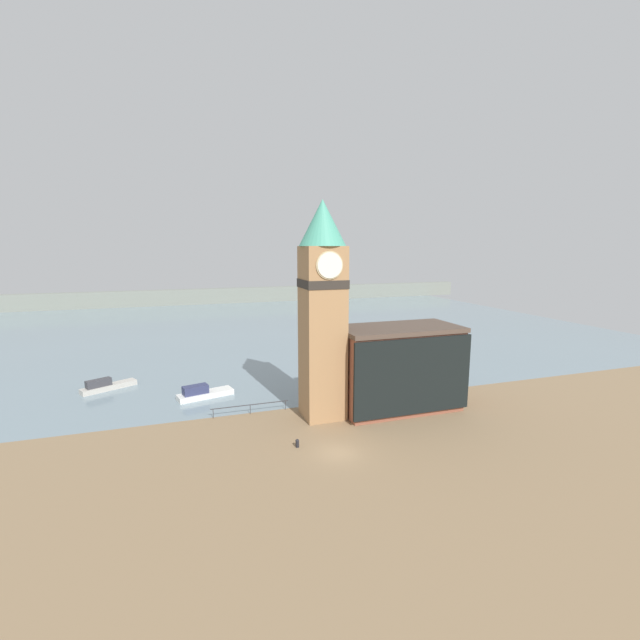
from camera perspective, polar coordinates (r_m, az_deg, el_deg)
name	(u,v)px	position (r m, az deg, el deg)	size (l,w,h in m)	color
ground_plane	(338,453)	(40.77, 2.45, -17.29)	(160.00, 160.00, 0.00)	#846B4C
water	(235,323)	(108.39, -11.23, -0.36)	(160.00, 120.00, 0.00)	gray
far_shoreline	(220,296)	(147.45, -13.25, 3.16)	(180.00, 3.00, 5.00)	gray
pier_railing	(250,406)	(49.49, -9.29, -11.23)	(8.72, 0.08, 1.09)	#333338
clock_tower	(323,305)	(45.45, 0.34, 1.95)	(4.93, 4.93, 23.36)	#9E754C
pier_building	(399,368)	(50.18, 10.44, -6.27)	(13.97, 7.21, 9.65)	brown
boat_near	(202,393)	(55.87, -15.42, -9.36)	(7.09, 3.69, 1.69)	silver
boat_far	(106,386)	(63.23, -26.65, -7.84)	(6.75, 4.61, 1.64)	#B7B2A8
mooring_bollard_near	(297,443)	(41.64, -3.04, -16.04)	(0.35, 0.35, 0.79)	black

